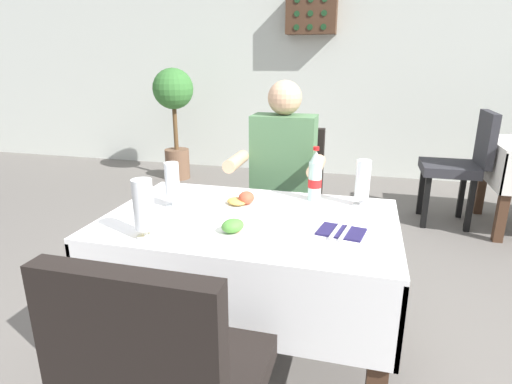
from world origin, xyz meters
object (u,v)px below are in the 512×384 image
main_dining_table (250,254)px  background_chair_left (461,161)px  cola_bottle_primary (315,177)px  wall_bottle_rack (312,14)px  plate_near_camera (234,230)px  chair_far_diner_seat (284,200)px  beer_glass_left (172,185)px  seated_diner_far (281,179)px  plate_far_diner (243,202)px  beer_glass_right (144,209)px  napkin_cutlery_set (341,231)px  potted_plant_corner (174,107)px  beer_glass_middle (363,183)px

main_dining_table → background_chair_left: (1.24, 2.14, -0.01)m
cola_bottle_primary → wall_bottle_rack: bearing=98.4°
plate_near_camera → chair_far_diner_seat: bearing=89.4°
background_chair_left → plate_near_camera: bearing=-118.3°
beer_glass_left → cola_bottle_primary: (0.60, 0.25, 0.01)m
seated_diner_far → cola_bottle_primary: 0.47m
plate_far_diner → background_chair_left: (1.31, 2.01, -0.20)m
background_chair_left → wall_bottle_rack: size_ratio=1.73×
main_dining_table → seated_diner_far: seated_diner_far is taller
plate_far_diner → background_chair_left: bearing=56.9°
beer_glass_left → background_chair_left: (1.61, 2.10, -0.28)m
main_dining_table → cola_bottle_primary: bearing=51.7°
chair_far_diner_seat → background_chair_left: 1.84m
beer_glass_left → wall_bottle_rack: size_ratio=0.36×
beer_glass_left → chair_far_diner_seat: bearing=63.7°
wall_bottle_rack → background_chair_left: bearing=-41.6°
beer_glass_right → wall_bottle_rack: wall_bottle_rack is taller
background_chair_left → beer_glass_left: bearing=-127.5°
cola_bottle_primary → napkin_cutlery_set: cola_bottle_primary is taller
beer_glass_left → plate_far_diner: bearing=16.8°
napkin_cutlery_set → chair_far_diner_seat: bearing=114.1°
background_chair_left → potted_plant_corner: 3.05m
potted_plant_corner → seated_diner_far: bearing=-52.4°
plate_near_camera → beer_glass_middle: beer_glass_middle is taller
seated_diner_far → cola_bottle_primary: bearing=-58.5°
plate_near_camera → beer_glass_left: 0.43m
plate_near_camera → cola_bottle_primary: bearing=63.3°
chair_far_diner_seat → seated_diner_far: seated_diner_far is taller
main_dining_table → beer_glass_right: beer_glass_right is taller
plate_far_diner → napkin_cutlery_set: plate_far_diner is taller
plate_near_camera → cola_bottle_primary: cola_bottle_primary is taller
beer_glass_left → wall_bottle_rack: 3.57m
main_dining_table → beer_glass_middle: (0.45, 0.27, 0.28)m
plate_far_diner → beer_glass_right: bearing=-120.4°
main_dining_table → chair_far_diner_seat: bearing=90.0°
main_dining_table → beer_glass_right: 0.52m
beer_glass_left → napkin_cutlery_set: size_ratio=1.04×
chair_far_diner_seat → potted_plant_corner: 2.71m
cola_bottle_primary → wall_bottle_rack: size_ratio=0.46×
beer_glass_left → napkin_cutlery_set: beer_glass_left is taller
chair_far_diner_seat → cola_bottle_primary: bearing=-64.6°
beer_glass_middle → potted_plant_corner: (-2.15, 2.61, 0.01)m
beer_glass_middle → wall_bottle_rack: size_ratio=0.38×
main_dining_table → plate_near_camera: 0.27m
plate_near_camera → wall_bottle_rack: (-0.23, 3.65, 1.10)m
chair_far_diner_seat → plate_near_camera: chair_far_diner_seat is taller
chair_far_diner_seat → plate_near_camera: (-0.01, -0.97, 0.20)m
beer_glass_middle → wall_bottle_rack: (-0.68, 3.19, 1.01)m
beer_glass_middle → potted_plant_corner: potted_plant_corner is taller
napkin_cutlery_set → seated_diner_far: bearing=117.2°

